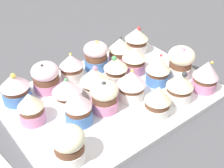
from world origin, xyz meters
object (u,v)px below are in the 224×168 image
at_px(cupcake_10, 31,107).
at_px(cupcake_12, 158,69).
at_px(cupcake_8, 94,80).
at_px(cupcake_13, 131,84).
at_px(cupcake_14, 104,96).
at_px(cupcake_19, 69,144).
at_px(cupcake_4, 46,76).
at_px(cupcake_2, 96,55).
at_px(cupcake_1, 120,50).
at_px(cupcake_9, 67,92).
at_px(baking_tray, 112,97).
at_px(cupcake_16, 206,75).
at_px(cupcake_7, 116,69).
at_px(cupcake_17, 180,86).
at_px(cupcake_15, 78,107).
at_px(cupcake_6, 134,60).
at_px(cupcake_11, 181,61).
at_px(cupcake_5, 15,88).
at_px(cupcake_3, 72,67).
at_px(cupcake_18, 158,100).
at_px(cupcake_0, 136,40).

relative_size(cupcake_10, cupcake_12, 0.91).
xyz_separation_m(cupcake_8, cupcake_13, (-0.06, 0.06, -0.00)).
distance_m(cupcake_14, cupcake_19, 0.15).
bearing_deg(cupcake_4, cupcake_10, 46.16).
bearing_deg(cupcake_12, cupcake_2, -61.54).
bearing_deg(cupcake_1, cupcake_2, -12.03).
bearing_deg(cupcake_9, cupcake_19, 60.03).
relative_size(baking_tray, cupcake_16, 6.00).
relative_size(cupcake_7, cupcake_17, 0.97).
relative_size(cupcake_15, cupcake_19, 1.04).
bearing_deg(baking_tray, cupcake_14, 33.02).
bearing_deg(cupcake_17, cupcake_6, -87.04).
relative_size(cupcake_9, cupcake_12, 0.94).
height_order(cupcake_11, cupcake_13, cupcake_11).
distance_m(cupcake_5, cupcake_16, 0.42).
bearing_deg(cupcake_3, cupcake_14, 88.31).
bearing_deg(cupcake_15, cupcake_19, 47.18).
bearing_deg(cupcake_5, cupcake_6, 165.28).
relative_size(cupcake_6, cupcake_8, 0.93).
relative_size(cupcake_5, cupcake_13, 1.05).
distance_m(cupcake_11, cupcake_15, 0.28).
xyz_separation_m(cupcake_18, cupcake_19, (0.20, -0.01, 0.00)).
bearing_deg(cupcake_12, cupcake_16, 129.21).
bearing_deg(cupcake_11, cupcake_10, -11.89).
xyz_separation_m(cupcake_0, cupcake_8, (0.20, 0.08, 0.00)).
bearing_deg(cupcake_5, cupcake_15, 116.97).
bearing_deg(cupcake_4, cupcake_19, 72.31).
bearing_deg(cupcake_16, cupcake_8, -34.03).
relative_size(cupcake_3, cupcake_10, 1.01).
relative_size(cupcake_9, cupcake_16, 0.94).
height_order(cupcake_6, cupcake_9, cupcake_9).
xyz_separation_m(cupcake_9, cupcake_13, (-0.13, 0.06, -0.00)).
xyz_separation_m(cupcake_4, cupcake_16, (-0.28, 0.22, 0.00)).
bearing_deg(cupcake_12, cupcake_8, -22.18).
bearing_deg(cupcake_5, cupcake_18, 134.11).
bearing_deg(cupcake_2, cupcake_19, 45.20).
bearing_deg(cupcake_12, cupcake_7, -41.12).
height_order(cupcake_0, cupcake_2, cupcake_2).
bearing_deg(cupcake_19, cupcake_1, -144.56).
relative_size(cupcake_2, cupcake_13, 1.07).
xyz_separation_m(cupcake_6, cupcake_17, (-0.01, 0.14, 0.00)).
relative_size(cupcake_3, cupcake_12, 0.91).
height_order(cupcake_14, cupcake_16, cupcake_16).
bearing_deg(cupcake_18, cupcake_3, -71.05).
height_order(cupcake_2, cupcake_9, cupcake_2).
relative_size(cupcake_14, cupcake_16, 0.93).
bearing_deg(cupcake_17, cupcake_2, -71.65).
bearing_deg(cupcake_17, cupcake_11, -139.32).
height_order(cupcake_1, cupcake_18, cupcake_1).
bearing_deg(cupcake_18, cupcake_13, -85.03).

